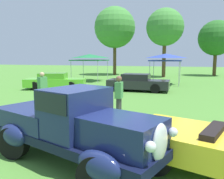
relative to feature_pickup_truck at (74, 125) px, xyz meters
name	(u,v)px	position (x,y,z in m)	size (l,w,h in m)	color
ground_plane	(86,157)	(0.15, 0.32, -0.87)	(120.00, 120.00, 0.00)	#4C8433
feature_pickup_truck	(74,125)	(0.00, 0.00, 0.00)	(4.60, 2.84, 1.70)	black
show_car_lime	(55,81)	(-7.11, 10.70, -0.27)	(4.71, 2.95, 1.22)	#60C62D
show_car_charcoal	(138,83)	(-0.98, 11.65, -0.27)	(4.32, 1.79, 1.22)	#28282D
spectator_near_truck	(43,88)	(-4.12, 4.81, 0.05)	(0.36, 0.46, 1.69)	#7F7056
spectator_between_cars	(119,97)	(-0.04, 3.71, 0.05)	(0.26, 0.41, 1.69)	#383838
canopy_tent_left_field	(90,57)	(-7.07, 17.21, 1.56)	(3.10, 3.10, 2.71)	#B7B7BC
canopy_tent_center_field	(166,57)	(0.48, 16.46, 1.55)	(2.67, 2.67, 2.71)	#B7B7BC
treeline_far_left	(115,28)	(-7.29, 26.27, 5.51)	(5.52, 5.52, 9.16)	brown
treeline_mid_left	(165,27)	(-0.47, 24.54, 5.07)	(4.45, 4.45, 8.20)	brown
treeline_center	(216,38)	(5.65, 28.74, 3.98)	(4.52, 4.52, 7.13)	brown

